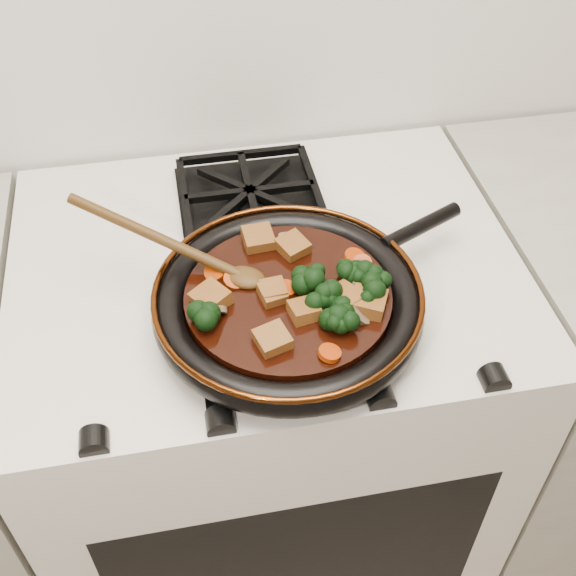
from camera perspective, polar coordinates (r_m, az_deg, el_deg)
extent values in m
cube|color=silver|center=(1.43, -1.45, -11.12)|extent=(0.76, 0.60, 0.90)
cylinder|color=black|center=(0.97, 0.00, -1.55)|extent=(0.33, 0.33, 0.01)
torus|color=black|center=(0.96, 0.00, -1.18)|extent=(0.36, 0.36, 0.04)
torus|color=#4A210A|center=(0.95, 0.00, -0.30)|extent=(0.36, 0.36, 0.01)
cylinder|color=black|center=(1.07, 10.45, 4.80)|extent=(0.14, 0.08, 0.02)
cylinder|color=black|center=(0.96, 0.00, -0.89)|extent=(0.27, 0.27, 0.02)
cube|color=brown|center=(0.92, 1.26, -1.82)|extent=(0.04, 0.04, 0.02)
cube|color=brown|center=(0.88, -1.23, -4.13)|extent=(0.05, 0.05, 0.03)
cube|color=brown|center=(0.94, -1.26, -0.50)|extent=(0.04, 0.04, 0.02)
cube|color=brown|center=(1.02, -2.36, 3.87)|extent=(0.04, 0.05, 0.03)
cube|color=brown|center=(0.93, 4.47, -1.00)|extent=(0.06, 0.06, 0.03)
cube|color=brown|center=(0.94, -6.12, -0.83)|extent=(0.06, 0.06, 0.03)
cube|color=brown|center=(0.93, 6.36, -1.21)|extent=(0.06, 0.06, 0.03)
cube|color=brown|center=(0.94, -1.14, -0.27)|extent=(0.03, 0.04, 0.02)
cube|color=brown|center=(1.00, 0.38, 3.27)|extent=(0.05, 0.05, 0.03)
cylinder|color=#A42E04|center=(0.95, -0.18, -0.06)|extent=(0.03, 0.03, 0.01)
cylinder|color=#A42E04|center=(1.00, 5.29, 2.43)|extent=(0.03, 0.03, 0.02)
cylinder|color=#A42E04|center=(0.98, -5.79, 1.29)|extent=(0.03, 0.03, 0.02)
cylinder|color=#A42E04|center=(0.96, -4.22, 0.66)|extent=(0.03, 0.03, 0.02)
cylinder|color=#A42E04|center=(0.99, 5.88, 1.89)|extent=(0.03, 0.03, 0.02)
cylinder|color=#A42E04|center=(0.88, 3.30, -5.15)|extent=(0.03, 0.03, 0.01)
cylinder|color=brown|center=(1.02, 0.20, 3.89)|extent=(0.05, 0.05, 0.02)
cylinder|color=brown|center=(0.97, 5.65, 1.21)|extent=(0.05, 0.05, 0.03)
cylinder|color=brown|center=(0.95, 6.10, 0.02)|extent=(0.05, 0.05, 0.02)
cylinder|color=brown|center=(0.92, -5.88, -1.76)|extent=(0.04, 0.03, 0.03)
cylinder|color=brown|center=(0.92, 5.79, -1.96)|extent=(0.04, 0.04, 0.03)
ellipsoid|color=#452B0E|center=(0.96, -3.40, 0.83)|extent=(0.07, 0.06, 0.02)
cylinder|color=#452B0E|center=(0.99, -10.30, 3.95)|extent=(0.02, 0.02, 0.26)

